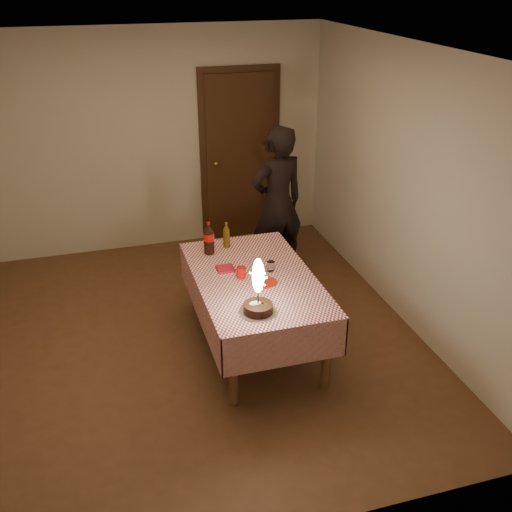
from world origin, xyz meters
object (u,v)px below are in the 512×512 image
at_px(amber_bottle_left, 226,236).
at_px(photographer, 277,203).
at_px(red_plate, 264,282).
at_px(red_cup, 241,272).
at_px(dining_table, 254,286).
at_px(clear_cup, 271,266).
at_px(birthday_cake, 258,297).
at_px(cola_bottle, 209,238).

height_order(amber_bottle_left, photographer, photographer).
bearing_deg(red_plate, amber_bottle_left, 99.98).
relative_size(red_plate, red_cup, 2.20).
relative_size(red_plate, amber_bottle_left, 0.86).
relative_size(dining_table, red_plate, 7.82).
height_order(dining_table, clear_cup, clear_cup).
distance_m(red_cup, photographer, 1.50).
relative_size(clear_cup, amber_bottle_left, 0.35).
bearing_deg(birthday_cake, amber_bottle_left, 87.51).
height_order(birthday_cake, red_cup, birthday_cake).
bearing_deg(cola_bottle, red_plate, -64.74).
xyz_separation_m(cola_bottle, photographer, (0.92, 0.74, -0.02)).
relative_size(red_cup, cola_bottle, 0.31).
distance_m(red_cup, amber_bottle_left, 0.65).
height_order(birthday_cake, clear_cup, birthday_cake).
relative_size(birthday_cake, red_cup, 4.71).
relative_size(red_plate, photographer, 0.13).
bearing_deg(clear_cup, amber_bottle_left, 113.28).
xyz_separation_m(birthday_cake, clear_cup, (0.31, 0.65, -0.09)).
bearing_deg(red_cup, amber_bottle_left, 87.41).
bearing_deg(photographer, dining_table, -116.22).
bearing_deg(dining_table, red_cup, 171.98).
distance_m(clear_cup, amber_bottle_left, 0.65).
bearing_deg(clear_cup, red_cup, -169.92).
xyz_separation_m(birthday_cake, red_cup, (0.02, 0.59, -0.09)).
height_order(red_plate, photographer, photographer).
bearing_deg(amber_bottle_left, birthday_cake, -92.49).
relative_size(dining_table, photographer, 1.01).
bearing_deg(amber_bottle_left, cola_bottle, -154.97).
distance_m(cola_bottle, amber_bottle_left, 0.21).
xyz_separation_m(clear_cup, cola_bottle, (-0.45, 0.50, 0.11)).
bearing_deg(red_plate, clear_cup, 58.77).
relative_size(cola_bottle, amber_bottle_left, 1.25).
distance_m(clear_cup, cola_bottle, 0.68).
distance_m(red_plate, cola_bottle, 0.78).
distance_m(red_plate, clear_cup, 0.23).
bearing_deg(birthday_cake, dining_table, 76.48).
height_order(red_cup, photographer, photographer).
bearing_deg(birthday_cake, cola_bottle, 96.77).
xyz_separation_m(dining_table, birthday_cake, (-0.14, -0.58, 0.24)).
xyz_separation_m(amber_bottle_left, photographer, (0.73, 0.65, 0.01)).
bearing_deg(dining_table, clear_cup, 21.42).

